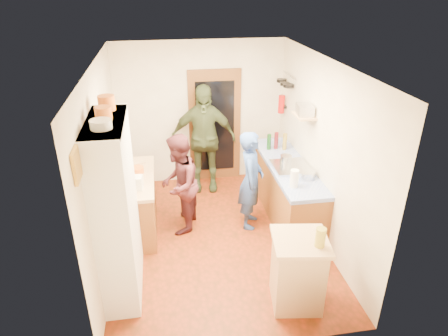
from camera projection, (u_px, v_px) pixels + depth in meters
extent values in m
cube|color=maroon|center=(218.00, 238.00, 6.02)|extent=(3.00, 4.00, 0.02)
cube|color=silver|center=(216.00, 62.00, 4.88)|extent=(3.00, 4.00, 0.02)
cube|color=silver|center=(201.00, 114.00, 7.23)|extent=(3.00, 0.02, 2.60)
cube|color=silver|center=(249.00, 249.00, 3.67)|extent=(3.00, 0.02, 2.60)
cube|color=silver|center=(103.00, 167.00, 5.23)|extent=(0.02, 4.00, 2.60)
cube|color=silver|center=(322.00, 152.00, 5.67)|extent=(0.02, 4.00, 2.60)
cube|color=brown|center=(215.00, 127.00, 7.34)|extent=(0.95, 0.06, 2.10)
cube|color=black|center=(215.00, 127.00, 7.31)|extent=(0.70, 0.02, 1.70)
cube|color=white|center=(117.00, 210.00, 4.64)|extent=(0.40, 1.20, 2.20)
cube|color=white|center=(104.00, 122.00, 4.17)|extent=(0.40, 1.14, 0.04)
cylinder|color=white|center=(101.00, 124.00, 3.92)|extent=(0.21, 0.21, 0.09)
cylinder|color=orange|center=(103.00, 113.00, 4.15)|extent=(0.18, 0.18, 0.14)
cylinder|color=orange|center=(107.00, 103.00, 4.44)|extent=(0.19, 0.19, 0.17)
cube|color=brown|center=(135.00, 204.00, 6.06)|extent=(0.60, 1.40, 0.85)
cube|color=tan|center=(132.00, 178.00, 5.86)|extent=(0.64, 1.44, 0.05)
cube|color=white|center=(134.00, 183.00, 5.48)|extent=(0.26, 0.19, 0.18)
cylinder|color=white|center=(127.00, 174.00, 5.72)|extent=(0.17, 0.17, 0.18)
cylinder|color=orange|center=(137.00, 170.00, 5.95)|extent=(0.24, 0.24, 0.09)
cube|color=tan|center=(134.00, 162.00, 6.28)|extent=(0.35, 0.30, 0.02)
cube|color=brown|center=(286.00, 191.00, 6.45)|extent=(0.60, 2.20, 0.84)
cube|color=#2240BC|center=(288.00, 166.00, 6.26)|extent=(0.62, 2.22, 0.06)
cube|color=silver|center=(291.00, 167.00, 6.10)|extent=(0.55, 0.58, 0.04)
cylinder|color=silver|center=(286.00, 159.00, 6.18)|extent=(0.18, 0.18, 0.12)
cylinder|color=#143F14|center=(269.00, 142.00, 6.71)|extent=(0.07, 0.07, 0.27)
cylinder|color=#591419|center=(276.00, 141.00, 6.74)|extent=(0.08, 0.08, 0.28)
cylinder|color=olive|center=(285.00, 142.00, 6.70)|extent=(0.09, 0.09, 0.28)
cylinder|color=white|center=(294.00, 178.00, 5.52)|extent=(0.12, 0.12, 0.26)
cylinder|color=silver|center=(305.00, 174.00, 5.81)|extent=(0.35, 0.35, 0.11)
cube|color=tan|center=(297.00, 273.00, 4.66)|extent=(0.62, 0.62, 0.86)
cube|color=tan|center=(301.00, 241.00, 4.46)|extent=(0.70, 0.70, 0.05)
cube|color=white|center=(295.00, 238.00, 4.50)|extent=(0.39, 0.33, 0.02)
cylinder|color=#AD9E2D|center=(320.00, 237.00, 4.29)|extent=(0.13, 0.13, 0.23)
cylinder|color=silver|center=(289.00, 75.00, 6.69)|extent=(0.02, 0.65, 0.02)
cylinder|color=black|center=(289.00, 86.00, 6.58)|extent=(0.18, 0.18, 0.05)
cylinder|color=black|center=(285.00, 84.00, 6.77)|extent=(0.16, 0.16, 0.05)
cylinder|color=black|center=(281.00, 81.00, 6.94)|extent=(0.17, 0.17, 0.05)
cube|color=tan|center=(304.00, 116.00, 5.87)|extent=(0.26, 0.42, 0.03)
cube|color=silver|center=(305.00, 110.00, 5.83)|extent=(0.25, 0.32, 0.15)
cube|color=black|center=(284.00, 107.00, 7.11)|extent=(0.06, 0.10, 0.04)
cylinder|color=red|center=(281.00, 104.00, 7.08)|extent=(0.11, 0.11, 0.32)
cube|color=gold|center=(76.00, 165.00, 3.53)|extent=(0.03, 0.25, 0.30)
imported|color=#29448A|center=(253.00, 181.00, 5.99)|extent=(0.53, 0.65, 1.55)
imported|color=#451D23|center=(181.00, 183.00, 5.94)|extent=(0.77, 0.88, 1.54)
imported|color=#333E25|center=(204.00, 139.00, 7.00)|extent=(1.19, 0.62, 1.95)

